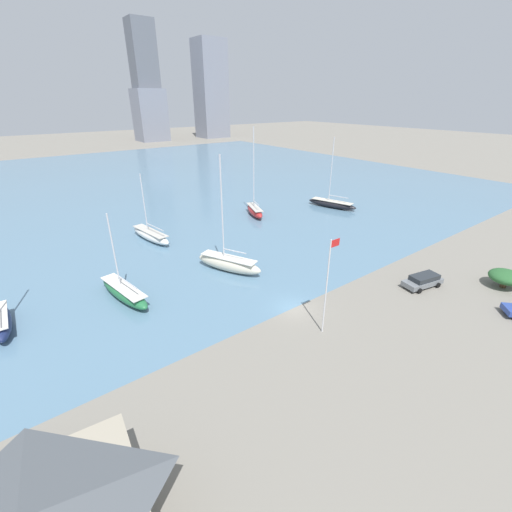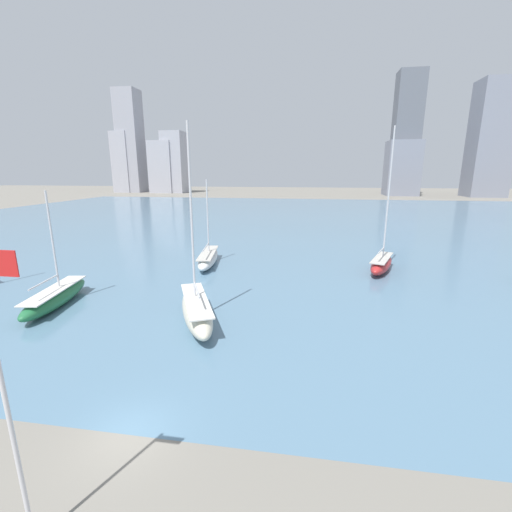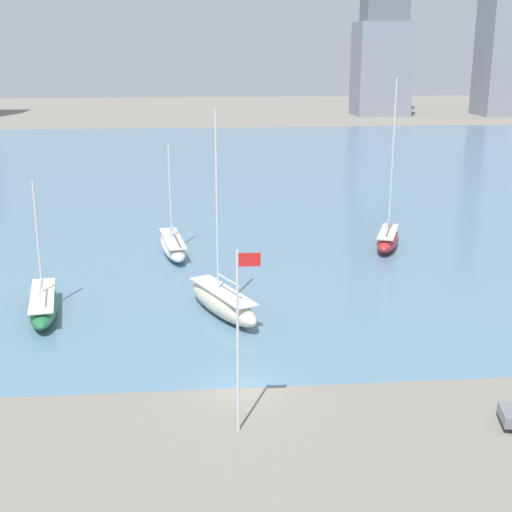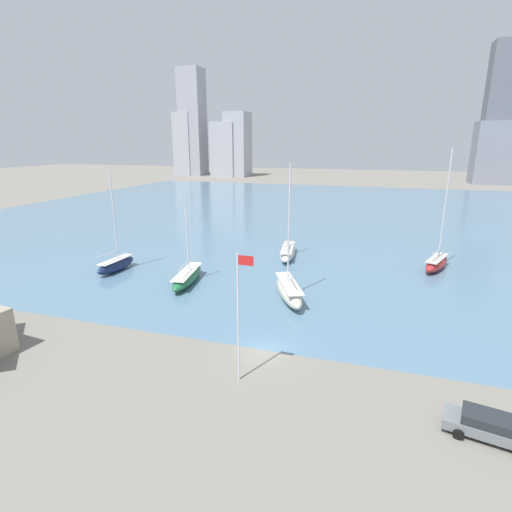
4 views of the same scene
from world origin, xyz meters
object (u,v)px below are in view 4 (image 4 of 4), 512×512
(sailboat_cream, at_px, (289,290))
(sailboat_navy, at_px, (116,264))
(sailboat_green, at_px, (187,277))
(parked_wagon_gray, at_px, (491,426))
(sailboat_red, at_px, (437,262))
(sailboat_white, at_px, (288,252))
(flag_pole, at_px, (239,313))

(sailboat_cream, xyz_separation_m, sailboat_navy, (-25.35, 2.86, -0.10))
(sailboat_green, relative_size, parked_wagon_gray, 1.87)
(sailboat_red, height_order, parked_wagon_gray, sailboat_red)
(sailboat_cream, distance_m, sailboat_red, 24.49)
(sailboat_white, distance_m, parked_wagon_gray, 41.01)
(sailboat_green, xyz_separation_m, sailboat_cream, (13.58, -1.40, 0.24))
(sailboat_red, relative_size, sailboat_navy, 1.21)
(sailboat_green, xyz_separation_m, sailboat_navy, (-11.77, 1.46, 0.14))
(flag_pole, relative_size, sailboat_cream, 0.65)
(flag_pole, height_order, sailboat_white, sailboat_white)
(sailboat_red, xyz_separation_m, sailboat_white, (-21.54, -0.16, -0.17))
(sailboat_navy, bearing_deg, sailboat_white, 36.12)
(parked_wagon_gray, bearing_deg, flag_pole, 97.53)
(flag_pole, relative_size, sailboat_green, 0.98)
(sailboat_navy, height_order, parked_wagon_gray, sailboat_navy)
(sailboat_red, distance_m, parked_wagon_gray, 35.40)
(sailboat_cream, relative_size, sailboat_red, 0.92)
(sailboat_green, height_order, sailboat_white, sailboat_white)
(sailboat_green, bearing_deg, parked_wagon_gray, -42.11)
(sailboat_green, xyz_separation_m, parked_wagon_gray, (30.39, -19.51, -0.03))
(flag_pole, xyz_separation_m, sailboat_navy, (-25.53, 19.76, -4.46))
(sailboat_cream, height_order, sailboat_navy, sailboat_cream)
(sailboat_green, xyz_separation_m, sailboat_white, (9.40, 15.72, 0.01))
(sailboat_red, relative_size, sailboat_white, 1.55)
(sailboat_cream, relative_size, sailboat_navy, 1.11)
(flag_pole, xyz_separation_m, sailboat_red, (17.17, 34.19, -4.43))
(sailboat_navy, bearing_deg, sailboat_red, 20.82)
(sailboat_white, bearing_deg, sailboat_navy, -154.63)
(sailboat_green, distance_m, sailboat_red, 34.77)
(flag_pole, bearing_deg, sailboat_white, 97.31)
(flag_pole, height_order, parked_wagon_gray, flag_pole)
(sailboat_navy, relative_size, parked_wagon_gray, 2.52)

